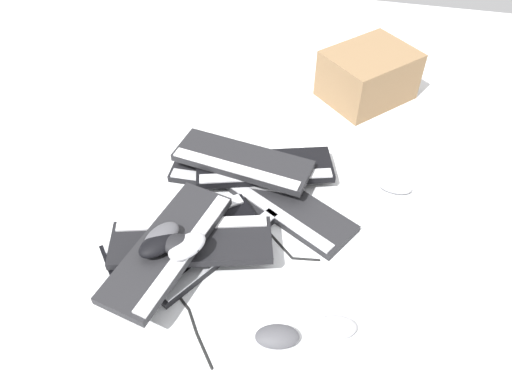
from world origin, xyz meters
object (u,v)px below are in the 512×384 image
at_px(mouse_3, 335,327).
at_px(mouse_6, 172,251).
at_px(keyboard_0, 287,206).
at_px(mouse_4, 395,185).
at_px(mouse_2, 277,337).
at_px(cardboard_box, 368,75).
at_px(keyboard_6, 191,241).
at_px(mouse_5, 180,245).
at_px(keyboard_3, 264,168).
at_px(keyboard_7, 169,247).
at_px(mouse_7, 162,237).
at_px(keyboard_4, 183,238).
at_px(keyboard_5, 242,161).
at_px(keyboard_2, 210,244).
at_px(mouse_0, 158,244).
at_px(keyboard_1, 238,173).
at_px(mouse_1, 187,246).

xyz_separation_m(mouse_3, mouse_6, (-0.48, 0.14, 0.00)).
distance_m(keyboard_0, mouse_4, 0.36).
xyz_separation_m(mouse_2, cardboard_box, (0.14, 1.11, 0.08)).
bearing_deg(keyboard_6, mouse_5, -92.84).
distance_m(keyboard_3, keyboard_7, 0.46).
height_order(keyboard_7, mouse_7, mouse_7).
distance_m(keyboard_4, keyboard_5, 0.34).
relative_size(keyboard_2, mouse_0, 4.12).
distance_m(keyboard_1, cardboard_box, 0.67).
bearing_deg(keyboard_5, mouse_7, -106.24).
height_order(mouse_2, mouse_4, same).
height_order(keyboard_2, mouse_3, mouse_3).
distance_m(keyboard_0, cardboard_box, 0.70).
relative_size(keyboard_5, mouse_3, 4.17).
bearing_deg(keyboard_2, mouse_7, -133.79).
bearing_deg(mouse_1, mouse_7, 112.15).
xyz_separation_m(keyboard_5, keyboard_7, (-0.10, -0.40, 0.03)).
distance_m(keyboard_3, mouse_2, 0.59).
relative_size(keyboard_2, mouse_5, 4.12).
distance_m(keyboard_6, mouse_1, 0.10).
bearing_deg(mouse_1, keyboard_5, 27.88).
xyz_separation_m(keyboard_1, keyboard_6, (-0.04, -0.35, 0.06)).
xyz_separation_m(mouse_1, mouse_3, (0.40, -0.08, -0.12)).
bearing_deg(mouse_0, keyboard_5, -159.99).
bearing_deg(keyboard_0, mouse_3, -63.69).
xyz_separation_m(mouse_5, mouse_7, (-0.05, 0.02, 0.00)).
bearing_deg(keyboard_5, mouse_5, -98.46).
distance_m(keyboard_2, mouse_5, 0.17).
relative_size(keyboard_0, keyboard_5, 0.99).
bearing_deg(mouse_4, keyboard_6, -136.09).
bearing_deg(mouse_2, mouse_4, 53.05).
bearing_deg(keyboard_7, keyboard_5, 75.96).
bearing_deg(cardboard_box, keyboard_0, -106.36).
bearing_deg(mouse_3, keyboard_2, -39.87).
xyz_separation_m(mouse_0, mouse_6, (-0.00, 0.07, -0.12)).
relative_size(keyboard_3, cardboard_box, 1.46).
bearing_deg(keyboard_4, mouse_2, -35.70).
xyz_separation_m(mouse_4, mouse_6, (-0.61, -0.41, 0.00)).
relative_size(keyboard_4, mouse_2, 3.94).
bearing_deg(keyboard_6, mouse_0, -127.35).
distance_m(keyboard_1, keyboard_2, 0.31).
bearing_deg(mouse_0, mouse_5, 135.61).
height_order(keyboard_0, mouse_5, mouse_5).
xyz_separation_m(keyboard_4, cardboard_box, (0.45, 0.88, 0.05)).
bearing_deg(mouse_1, keyboard_3, 19.22).
height_order(keyboard_6, cardboard_box, cardboard_box).
bearing_deg(mouse_0, keyboard_4, -156.55).
bearing_deg(mouse_2, keyboard_3, 92.07).
bearing_deg(keyboard_5, mouse_6, -108.60).
xyz_separation_m(keyboard_1, mouse_0, (-0.10, -0.43, 0.13)).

